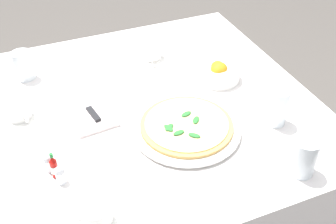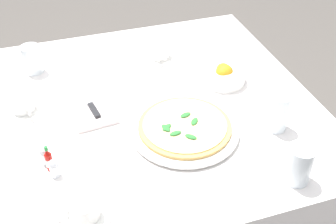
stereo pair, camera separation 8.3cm
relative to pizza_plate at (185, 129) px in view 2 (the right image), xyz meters
name	(u,v)px [view 2 (the right image)]	position (x,y,z in m)	size (l,w,h in m)	color
dining_table	(154,134)	(0.17, 0.05, -0.15)	(1.05, 1.05, 0.73)	white
pizza_plate	(185,129)	(0.00, 0.00, 0.00)	(0.33, 0.33, 0.02)	white
pizza	(185,126)	(0.00, 0.00, 0.01)	(0.28, 0.28, 0.02)	tan
coffee_cup_far_left	(22,104)	(0.26, 0.46, 0.01)	(0.13, 0.13, 0.06)	white
coffee_cup_far_right	(159,52)	(0.43, -0.05, 0.02)	(0.13, 0.13, 0.06)	white
coffee_cup_center_back	(83,211)	(-0.22, 0.34, 0.02)	(0.13, 0.13, 0.06)	white
water_glass_left_edge	(298,166)	(-0.27, -0.22, 0.04)	(0.07, 0.07, 0.11)	white
water_glass_back_corner	(277,114)	(-0.06, -0.27, 0.04)	(0.07, 0.07, 0.12)	white
water_glass_near_left	(32,61)	(0.48, 0.41, 0.03)	(0.07, 0.07, 0.10)	white
napkin_folded	(90,106)	(0.20, 0.25, 0.00)	(0.23, 0.15, 0.02)	white
dinner_knife	(89,102)	(0.21, 0.25, 0.01)	(0.20, 0.05, 0.01)	silver
citrus_bowl	(224,75)	(0.21, -0.22, 0.02)	(0.15, 0.15, 0.07)	white
hot_sauce_bottle	(49,160)	(-0.03, 0.40, 0.02)	(0.02, 0.02, 0.08)	#B7140F
salt_shaker	(45,156)	(0.00, 0.41, 0.01)	(0.03, 0.03, 0.06)	white
pepper_shaker	(54,169)	(-0.06, 0.39, 0.01)	(0.03, 0.03, 0.06)	white
menu_card	(202,54)	(0.37, -0.20, 0.02)	(0.09, 0.02, 0.06)	white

